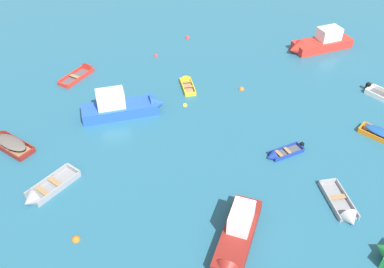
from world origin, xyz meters
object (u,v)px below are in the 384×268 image
mooring_buoy_central (156,56)px  mooring_buoy_outer_edge (76,240)px  rowboat_deep_blue_foreground_center (278,155)px  rowboat_yellow_cluster_inner (186,82)px  motor_launch_maroon_far_left (236,238)px  mooring_buoy_between_boats_left (185,105)px  motor_launch_red_center (318,43)px  mooring_buoy_far_field (188,38)px  rowboat_maroon_outer_left (6,141)px  rowboat_red_back_row_left (84,71)px  rowboat_grey_near_camera (346,212)px  motor_launch_blue_midfield_left (124,106)px  rowboat_grey_back_row_right (40,194)px  mooring_buoy_between_boats_right (241,89)px

mooring_buoy_central → mooring_buoy_outer_edge: (-2.31, -21.52, 0.00)m
rowboat_deep_blue_foreground_center → rowboat_yellow_cluster_inner: (-6.79, 9.22, 0.01)m
motor_launch_maroon_far_left → mooring_buoy_between_boats_left: size_ratio=15.33×
motor_launch_red_center → mooring_buoy_far_field: size_ratio=14.73×
rowboat_maroon_outer_left → motor_launch_red_center: (25.19, 15.43, 0.37)m
mooring_buoy_outer_edge → rowboat_red_back_row_left: bearing=102.0°
rowboat_deep_blue_foreground_center → mooring_buoy_far_field: (-7.03, 18.11, -0.14)m
rowboat_maroon_outer_left → mooring_buoy_outer_edge: (7.01, -7.99, -0.30)m
rowboat_maroon_outer_left → rowboat_deep_blue_foreground_center: (19.24, -0.60, -0.17)m
mooring_buoy_between_boats_left → rowboat_grey_near_camera: bearing=-47.3°
rowboat_grey_near_camera → mooring_buoy_central: rowboat_grey_near_camera is taller
rowboat_red_back_row_left → mooring_buoy_central: 7.01m
rowboat_yellow_cluster_inner → mooring_buoy_between_boats_left: bearing=-89.1°
rowboat_grey_near_camera → mooring_buoy_central: bearing=124.7°
rowboat_yellow_cluster_inner → mooring_buoy_between_boats_left: (0.05, -3.33, -0.15)m
mooring_buoy_far_field → motor_launch_red_center: bearing=-9.1°
motor_launch_blue_midfield_left → mooring_buoy_between_boats_left: 4.88m
motor_launch_maroon_far_left → mooring_buoy_central: 22.58m
motor_launch_blue_midfield_left → motor_launch_red_center: motor_launch_blue_midfield_left is taller
rowboat_deep_blue_foreground_center → mooring_buoy_far_field: size_ratio=6.21×
rowboat_deep_blue_foreground_center → rowboat_grey_near_camera: 6.03m
rowboat_deep_blue_foreground_center → motor_launch_blue_midfield_left: bearing=157.8°
motor_launch_red_center → mooring_buoy_outer_edge: motor_launch_red_center is taller
motor_launch_blue_midfield_left → mooring_buoy_outer_edge: motor_launch_blue_midfield_left is taller
motor_launch_blue_midfield_left → motor_launch_maroon_far_left: 14.56m
rowboat_grey_back_row_right → motor_launch_red_center: bearing=43.7°
rowboat_red_back_row_left → rowboat_deep_blue_foreground_center: rowboat_red_back_row_left is taller
rowboat_grey_near_camera → mooring_buoy_far_field: 25.35m
mooring_buoy_between_boats_left → mooring_buoy_central: (-3.19, 8.25, 0.00)m
rowboat_grey_near_camera → mooring_buoy_far_field: bearing=114.1°
mooring_buoy_outer_edge → mooring_buoy_between_boats_left: bearing=67.5°
mooring_buoy_between_boats_right → mooring_buoy_between_boats_left: bearing=-151.5°
mooring_buoy_central → mooring_buoy_far_field: bearing=54.0°
mooring_buoy_between_boats_left → rowboat_maroon_outer_left: bearing=-157.1°
rowboat_deep_blue_foreground_center → motor_launch_maroon_far_left: bearing=-113.9°
motor_launch_maroon_far_left → mooring_buoy_central: (-6.62, 21.58, -0.62)m
rowboat_maroon_outer_left → mooring_buoy_central: (9.32, 13.53, -0.30)m
rowboat_grey_back_row_right → rowboat_deep_blue_foreground_center: 15.80m
rowboat_red_back_row_left → rowboat_deep_blue_foreground_center: size_ratio=1.39×
mooring_buoy_outer_edge → motor_launch_red_center: bearing=52.2°
rowboat_maroon_outer_left → rowboat_grey_back_row_right: size_ratio=1.01×
rowboat_maroon_outer_left → mooring_buoy_outer_edge: size_ratio=8.22×
rowboat_yellow_cluster_inner → rowboat_deep_blue_foreground_center: bearing=-53.6°
motor_launch_maroon_far_left → mooring_buoy_between_boats_left: motor_launch_maroon_far_left is taller
motor_launch_red_center → motor_launch_maroon_far_left: bearing=-111.5°
rowboat_red_back_row_left → rowboat_yellow_cluster_inner: (9.30, -1.57, -0.02)m
rowboat_grey_back_row_right → rowboat_yellow_cluster_inner: size_ratio=1.27×
rowboat_grey_near_camera → rowboat_yellow_cluster_inner: bearing=125.4°
motor_launch_maroon_far_left → mooring_buoy_central: size_ratio=15.88×
motor_launch_red_center → rowboat_deep_blue_foreground_center: bearing=-110.4°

